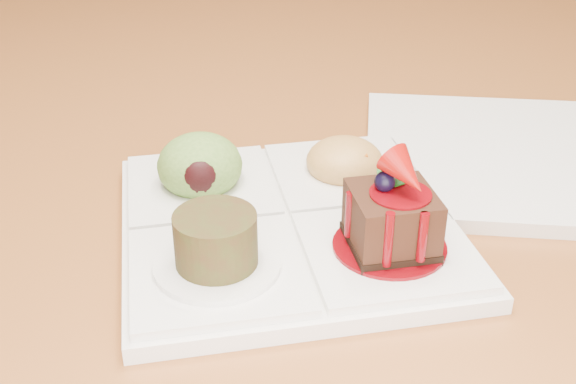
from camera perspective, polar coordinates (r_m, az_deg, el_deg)
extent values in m
cube|color=brown|center=(0.85, 4.46, 8.27)|extent=(1.00, 1.80, 0.04)
cylinder|color=brown|center=(1.78, -15.60, 5.82)|extent=(0.06, 0.06, 0.71)
cylinder|color=brown|center=(1.86, 12.43, 7.25)|extent=(0.06, 0.06, 0.71)
cube|color=white|center=(0.53, 0.00, -2.73)|extent=(0.25, 0.25, 0.01)
cube|color=white|center=(0.49, 7.98, -4.65)|extent=(0.12, 0.12, 0.01)
cube|color=white|center=(0.47, -5.58, -6.21)|extent=(0.12, 0.12, 0.01)
cube|color=white|center=(0.57, -6.87, 0.51)|extent=(0.12, 0.12, 0.01)
cube|color=white|center=(0.59, 4.46, 1.58)|extent=(0.12, 0.12, 0.01)
cylinder|color=#5E0308|center=(0.49, 8.01, -4.24)|extent=(0.08, 0.08, 0.00)
cube|color=black|center=(0.49, 8.03, -4.00)|extent=(0.06, 0.06, 0.01)
cube|color=black|center=(0.48, 8.21, -1.90)|extent=(0.06, 0.06, 0.03)
cylinder|color=#5E0308|center=(0.47, 8.36, 0.00)|extent=(0.04, 0.04, 0.00)
sphere|color=black|center=(0.47, 7.65, 0.83)|extent=(0.01, 0.01, 0.01)
cone|color=#950D09|center=(0.46, 9.34, 1.42)|extent=(0.04, 0.04, 0.03)
cube|color=#144C13|center=(0.47, 8.39, 1.16)|extent=(0.01, 0.02, 0.01)
cube|color=#144C13|center=(0.47, 7.59, 1.22)|extent=(0.01, 0.02, 0.01)
cylinder|color=#5E0308|center=(0.45, 7.93, -3.74)|extent=(0.01, 0.01, 0.04)
cylinder|color=#5E0308|center=(0.46, 10.59, -3.52)|extent=(0.01, 0.01, 0.03)
cylinder|color=#5E0308|center=(0.47, 4.90, -1.78)|extent=(0.01, 0.01, 0.03)
cylinder|color=white|center=(0.47, -5.61, -5.72)|extent=(0.08, 0.08, 0.00)
cylinder|color=#3C1F11|center=(0.46, -5.73, -3.73)|extent=(0.05, 0.05, 0.03)
cylinder|color=#4E3110|center=(0.45, -5.80, -2.52)|extent=(0.04, 0.04, 0.00)
ellipsoid|color=olive|center=(0.56, -6.98, 2.09)|extent=(0.07, 0.07, 0.05)
ellipsoid|color=black|center=(0.54, -6.94, 1.19)|extent=(0.03, 0.02, 0.03)
ellipsoid|color=#C28646|center=(0.58, 4.49, 2.41)|extent=(0.06, 0.06, 0.04)
cube|color=#BE530D|center=(0.58, 5.59, 2.95)|extent=(0.02, 0.02, 0.01)
cube|color=#3D6816|center=(0.59, 4.25, 3.70)|extent=(0.02, 0.02, 0.01)
cube|color=#BE530D|center=(0.58, 3.27, 2.78)|extent=(0.02, 0.02, 0.01)
cube|color=#3D6816|center=(0.57, 4.06, 2.61)|extent=(0.02, 0.02, 0.01)
cube|color=#BE530D|center=(0.57, 5.60, 2.56)|extent=(0.01, 0.01, 0.01)
cube|color=white|center=(0.66, 16.91, 2.70)|extent=(0.29, 0.29, 0.01)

